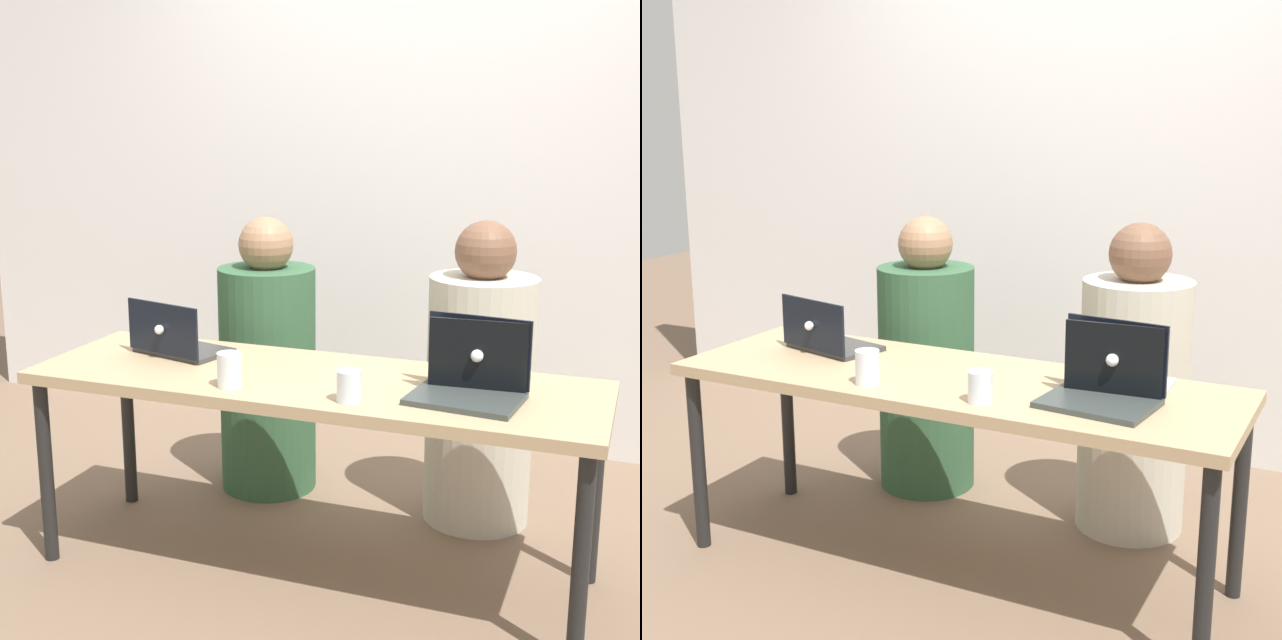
{
  "view_description": "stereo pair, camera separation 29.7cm",
  "coord_description": "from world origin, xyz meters",
  "views": [
    {
      "loc": [
        1.03,
        -2.64,
        1.57
      ],
      "look_at": [
        0.0,
        0.06,
        0.88
      ],
      "focal_mm": 50.0,
      "sensor_mm": 36.0,
      "label": 1
    },
    {
      "loc": [
        1.3,
        -2.52,
        1.57
      ],
      "look_at": [
        0.0,
        0.06,
        0.88
      ],
      "focal_mm": 50.0,
      "sensor_mm": 36.0,
      "label": 2
    }
  ],
  "objects": [
    {
      "name": "laptop_front_right",
      "position": [
        0.53,
        -0.03,
        0.76
      ],
      "size": [
        0.35,
        0.3,
        0.24
      ],
      "rotation": [
        0.0,
        0.0,
        -0.1
      ],
      "color": "#353C3B",
      "rests_on": "desk"
    },
    {
      "name": "water_glass_right",
      "position": [
        0.2,
        -0.2,
        0.75
      ],
      "size": [
        0.08,
        0.08,
        0.1
      ],
      "color": "silver",
      "rests_on": "desk"
    },
    {
      "name": "water_glass_left",
      "position": [
        -0.21,
        -0.2,
        0.75
      ],
      "size": [
        0.08,
        0.08,
        0.11
      ],
      "color": "white",
      "rests_on": "desk"
    },
    {
      "name": "laptop_back_right",
      "position": [
        0.54,
        0.09,
        0.75
      ],
      "size": [
        0.32,
        0.29,
        0.24
      ],
      "rotation": [
        0.0,
        0.0,
        3.2
      ],
      "color": "#B4B7B9",
      "rests_on": "desk"
    },
    {
      "name": "back_wall",
      "position": [
        0.0,
        1.46,
        1.28
      ],
      "size": [
        4.96,
        0.1,
        2.56
      ],
      "primitive_type": "cube",
      "color": "silver",
      "rests_on": "ground"
    },
    {
      "name": "laptop_back_left",
      "position": [
        -0.56,
        0.08,
        0.75
      ],
      "size": [
        0.37,
        0.28,
        0.2
      ],
      "rotation": [
        0.0,
        0.0,
        2.89
      ],
      "color": "#373636",
      "rests_on": "desk"
    },
    {
      "name": "desk",
      "position": [
        0.0,
        0.0,
        0.64
      ],
      "size": [
        1.91,
        0.62,
        0.7
      ],
      "color": "tan",
      "rests_on": "ground"
    },
    {
      "name": "ground_plane",
      "position": [
        0.0,
        0.0,
        0.0
      ],
      "size": [
        12.0,
        12.0,
        0.0
      ],
      "primitive_type": "plane",
      "color": "brown"
    },
    {
      "name": "person_on_right",
      "position": [
        0.44,
        0.61,
        0.52
      ],
      "size": [
        0.51,
        0.51,
        1.17
      ],
      "rotation": [
        0.0,
        0.0,
        3.44
      ],
      "color": "beige",
      "rests_on": "ground"
    },
    {
      "name": "person_on_left",
      "position": [
        -0.44,
        0.61,
        0.51
      ],
      "size": [
        0.46,
        0.46,
        1.15
      ],
      "rotation": [
        0.0,
        0.0,
        3.3
      ],
      "color": "#315939",
      "rests_on": "ground"
    }
  ]
}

